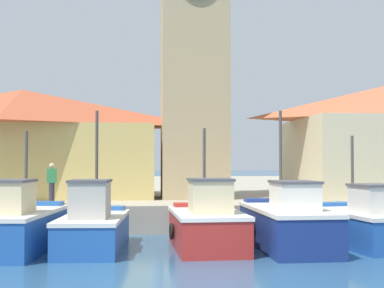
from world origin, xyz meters
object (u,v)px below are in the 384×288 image
at_px(fishing_boat_center, 287,223).
at_px(fishing_boat_mid_right, 363,224).
at_px(fishing_boat_left_outer, 19,226).
at_px(fishing_boat_left_inner, 93,227).
at_px(fishing_boat_mid_left, 207,225).
at_px(clock_tower, 194,32).
at_px(dock_worker_near_tower, 52,183).
at_px(warehouse_left, 21,142).

xyz_separation_m(fishing_boat_center, fishing_boat_mid_right, (2.63, 0.31, -0.07)).
bearing_deg(fishing_boat_left_outer, fishing_boat_left_inner, 1.18).
xyz_separation_m(fishing_boat_mid_left, clock_tower, (0.30, 7.79, 8.05)).
relative_size(clock_tower, dock_worker_near_tower, 9.98).
height_order(fishing_boat_left_inner, fishing_boat_mid_right, fishing_boat_left_inner).
bearing_deg(fishing_boat_mid_left, warehouse_left, 130.34).
distance_m(fishing_boat_center, fishing_boat_mid_right, 2.65).
bearing_deg(fishing_boat_mid_left, fishing_boat_center, -0.33).
bearing_deg(fishing_boat_center, fishing_boat_mid_left, 179.67).
relative_size(fishing_boat_left_inner, fishing_boat_mid_left, 1.07).
xyz_separation_m(warehouse_left, dock_worker_near_tower, (2.27, -4.85, -1.77)).
xyz_separation_m(fishing_boat_mid_left, fishing_boat_mid_right, (5.21, 0.29, -0.05)).
distance_m(fishing_boat_mid_right, clock_tower, 12.08).
bearing_deg(warehouse_left, clock_tower, -10.10).
xyz_separation_m(fishing_boat_left_outer, fishing_boat_mid_left, (5.83, -0.05, -0.01)).
bearing_deg(fishing_boat_left_inner, fishing_boat_mid_left, -1.55).
relative_size(fishing_boat_mid_left, fishing_boat_mid_right, 0.88).
xyz_separation_m(fishing_boat_left_inner, clock_tower, (3.86, 7.69, 8.08)).
relative_size(fishing_boat_center, clock_tower, 0.33).
bearing_deg(fishing_boat_center, fishing_boat_left_outer, 179.56).
relative_size(fishing_boat_left_outer, fishing_boat_mid_right, 1.01).
bearing_deg(dock_worker_near_tower, fishing_boat_center, -28.34).
distance_m(fishing_boat_mid_left, clock_tower, 11.20).
relative_size(fishing_boat_left_inner, fishing_boat_mid_right, 0.93).
bearing_deg(fishing_boat_left_inner, dock_worker_near_tower, 115.20).
height_order(fishing_boat_left_inner, dock_worker_near_tower, fishing_boat_left_inner).
height_order(fishing_boat_mid_right, warehouse_left, warehouse_left).
xyz_separation_m(fishing_boat_left_outer, fishing_boat_left_inner, (2.26, 0.05, -0.05)).
height_order(fishing_boat_mid_left, clock_tower, clock_tower).
height_order(fishing_boat_mid_right, clock_tower, clock_tower).
relative_size(fishing_boat_mid_right, clock_tower, 0.30).
bearing_deg(fishing_boat_left_outer, dock_worker_near_tower, 86.75).
height_order(fishing_boat_center, clock_tower, clock_tower).
bearing_deg(fishing_boat_left_outer, fishing_boat_mid_right, 1.26).
relative_size(fishing_boat_mid_left, fishing_boat_center, 0.80).
bearing_deg(warehouse_left, dock_worker_near_tower, -64.97).
bearing_deg(clock_tower, fishing_boat_center, -73.73).
bearing_deg(dock_worker_near_tower, warehouse_left, 115.03).
relative_size(fishing_boat_mid_right, warehouse_left, 0.37).
xyz_separation_m(fishing_boat_center, dock_worker_near_tower, (-8.16, 4.40, 1.15)).
bearing_deg(fishing_boat_center, warehouse_left, 138.41).
bearing_deg(dock_worker_near_tower, fishing_boat_left_outer, -93.25).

